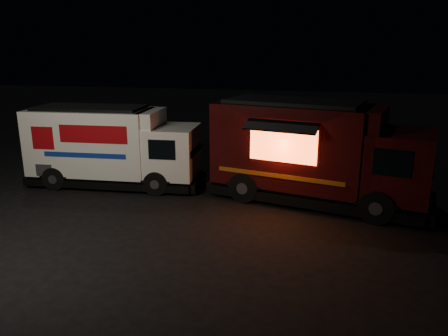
% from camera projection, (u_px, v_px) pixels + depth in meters
% --- Properties ---
extents(ground, '(80.00, 80.00, 0.00)m').
position_uv_depth(ground, '(170.00, 221.00, 12.80)').
color(ground, black).
rests_on(ground, ground).
extents(white_truck, '(6.46, 2.52, 2.88)m').
position_uv_depth(white_truck, '(115.00, 146.00, 15.82)').
color(white_truck, white).
rests_on(white_truck, ground).
extents(red_truck, '(7.48, 4.21, 3.29)m').
position_uv_depth(red_truck, '(320.00, 152.00, 14.02)').
color(red_truck, '#370A0C').
rests_on(red_truck, ground).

